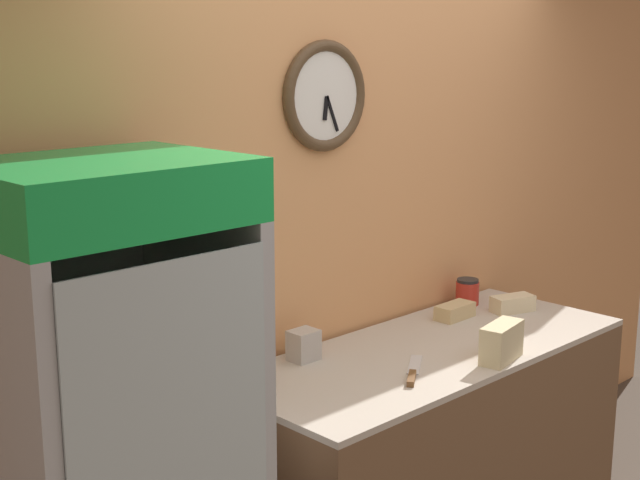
% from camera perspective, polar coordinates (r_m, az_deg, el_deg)
% --- Properties ---
extents(wall_back, '(5.20, 0.10, 2.70)m').
position_cam_1_polar(wall_back, '(3.79, 2.53, 0.68)').
color(wall_back, tan).
rests_on(wall_back, ground_plane).
extents(prep_counter, '(1.80, 0.72, 0.93)m').
position_cam_1_polar(prep_counter, '(3.83, 7.00, -13.41)').
color(prep_counter, brown).
rests_on(prep_counter, ground_plane).
extents(beverage_cooler, '(0.73, 0.66, 1.82)m').
position_cam_1_polar(beverage_cooler, '(2.77, -13.76, -12.00)').
color(beverage_cooler, '#B2B7BC').
rests_on(beverage_cooler, ground_plane).
extents(sandwich_stack_bottom, '(0.23, 0.13, 0.07)m').
position_cam_1_polar(sandwich_stack_bottom, '(3.53, 11.52, -7.00)').
color(sandwich_stack_bottom, beige).
rests_on(sandwich_stack_bottom, prep_counter).
extents(sandwich_stack_middle, '(0.23, 0.13, 0.07)m').
position_cam_1_polar(sandwich_stack_middle, '(3.51, 11.57, -5.86)').
color(sandwich_stack_middle, beige).
rests_on(sandwich_stack_middle, sandwich_stack_bottom).
extents(sandwich_flat_left, '(0.22, 0.15, 0.07)m').
position_cam_1_polar(sandwich_flat_left, '(4.18, 12.22, -4.00)').
color(sandwich_flat_left, beige).
rests_on(sandwich_flat_left, prep_counter).
extents(sandwich_flat_right, '(0.19, 0.10, 0.07)m').
position_cam_1_polar(sandwich_flat_right, '(4.03, 8.63, -4.53)').
color(sandwich_flat_right, tan).
rests_on(sandwich_flat_right, prep_counter).
extents(chefs_knife, '(0.29, 0.22, 0.02)m').
position_cam_1_polar(chefs_knife, '(3.34, 5.95, -8.50)').
color(chefs_knife, silver).
rests_on(chefs_knife, prep_counter).
extents(condiment_jar, '(0.11, 0.11, 0.12)m').
position_cam_1_polar(condiment_jar, '(4.24, 9.41, -3.29)').
color(condiment_jar, '#B72D23').
rests_on(condiment_jar, prep_counter).
extents(napkin_dispenser, '(0.11, 0.09, 0.12)m').
position_cam_1_polar(napkin_dispenser, '(3.46, -1.06, -6.75)').
color(napkin_dispenser, '#B7B2AD').
rests_on(napkin_dispenser, prep_counter).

